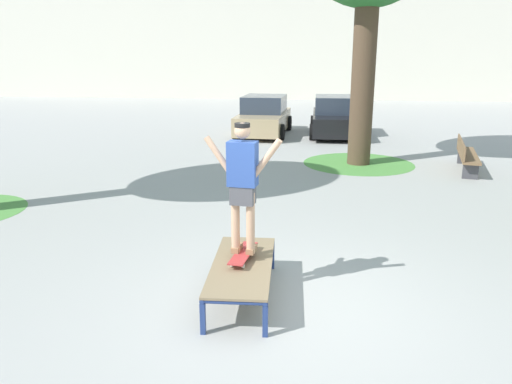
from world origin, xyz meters
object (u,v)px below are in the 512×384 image
Objects in this scene: skate_box at (242,267)px; car_black at (335,117)px; skater at (243,180)px; car_tan at (264,117)px; skateboard at (243,254)px; park_bench at (466,154)px.

skate_box is 0.46× the size of car_black.
car_tan is at bearing 94.80° from skater.
car_tan is (-1.13, 13.49, -0.84)m from skater.
skateboard is 9.20m from park_bench.
car_black is at bearing 83.20° from skate_box.
car_tan is (-1.14, 13.64, 0.28)m from skate_box.
skate_box is 13.89m from car_black.
skater reaches higher than car_tan.
park_bench reaches higher than skateboard.
skate_box is 9.32m from park_bench.
skateboard is 0.34× the size of park_bench.
car_black is (1.65, 13.63, 0.15)m from skateboard.
car_tan reaches higher than skateboard.
skateboard is at bearing -96.90° from car_black.
skate_box is at bearing -87.56° from skater.
skateboard is at bearing -122.58° from park_bench.
car_tan is at bearing -177.03° from car_black.
car_black reaches higher than park_bench.
car_black reaches higher than skateboard.
park_bench is at bearing 57.41° from skater.
park_bench is at bearing 57.42° from skateboard.
car_black is 6.75m from park_bench.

